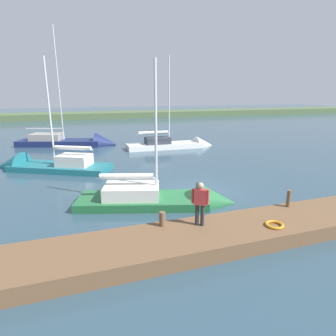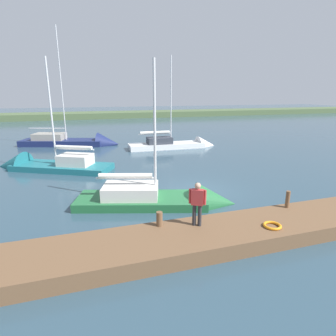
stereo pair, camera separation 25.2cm
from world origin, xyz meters
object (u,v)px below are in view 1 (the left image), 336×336
object	(u,v)px
mooring_post_near	(162,219)
person_on_dock	(200,201)
mooring_post_far	(289,199)
sailboat_behind_pier	(176,146)
sailboat_far_left	(171,202)
sailboat_inner_slip	(40,168)
sailboat_outer_mooring	(75,143)
life_ring_buoy	(275,225)

from	to	relation	value
mooring_post_near	person_on_dock	xyz separation A→B (m)	(-1.32, 0.38, 0.68)
mooring_post_far	person_on_dock	bearing A→B (deg)	5.06
mooring_post_far	sailboat_behind_pier	world-z (taller)	sailboat_behind_pier
sailboat_far_left	sailboat_inner_slip	xyz separation A→B (m)	(6.77, -9.09, -0.00)
mooring_post_near	sailboat_inner_slip	xyz separation A→B (m)	(5.37, -12.21, -0.71)
sailboat_behind_pier	sailboat_inner_slip	distance (m)	12.95
sailboat_outer_mooring	sailboat_far_left	xyz separation A→B (m)	(-4.29, 18.13, -0.10)
mooring_post_far	sailboat_outer_mooring	xyz separation A→B (m)	(8.53, -21.25, -0.70)
sailboat_behind_pier	mooring_post_far	bearing A→B (deg)	-92.16
life_ring_buoy	sailboat_behind_pier	world-z (taller)	sailboat_behind_pier
mooring_post_near	sailboat_inner_slip	size ratio (longest dim) A/B	0.06
sailboat_far_left	life_ring_buoy	bearing A→B (deg)	-43.85
sailboat_outer_mooring	person_on_dock	world-z (taller)	sailboat_outer_mooring
mooring_post_near	sailboat_behind_pier	size ratio (longest dim) A/B	0.06
mooring_post_far	person_on_dock	size ratio (longest dim) A/B	0.44
mooring_post_near	sailboat_behind_pier	bearing A→B (deg)	-111.75
sailboat_far_left	person_on_dock	world-z (taller)	sailboat_far_left
sailboat_outer_mooring	person_on_dock	xyz separation A→B (m)	(-4.20, 21.64, 1.28)
sailboat_far_left	sailboat_inner_slip	world-z (taller)	sailboat_inner_slip
sailboat_behind_pier	person_on_dock	bearing A→B (deg)	-105.91
mooring_post_near	person_on_dock	size ratio (longest dim) A/B	0.33
mooring_post_near	sailboat_behind_pier	world-z (taller)	sailboat_behind_pier
sailboat_inner_slip	mooring_post_far	bearing A→B (deg)	159.95
mooring_post_far	sailboat_far_left	xyz separation A→B (m)	(4.24, -3.12, -0.81)
life_ring_buoy	person_on_dock	xyz separation A→B (m)	(2.58, -0.94, 0.90)
mooring_post_far	life_ring_buoy	size ratio (longest dim) A/B	1.11
mooring_post_near	sailboat_far_left	xyz separation A→B (m)	(-1.41, -3.12, -0.71)
sailboat_outer_mooring	sailboat_inner_slip	distance (m)	9.38
mooring_post_near	life_ring_buoy	distance (m)	4.12
life_ring_buoy	sailboat_behind_pier	bearing A→B (deg)	-98.84
life_ring_buoy	person_on_dock	distance (m)	2.89
mooring_post_far	sailboat_far_left	size ratio (longest dim) A/B	0.09
mooring_post_far	person_on_dock	distance (m)	4.38
life_ring_buoy	sailboat_behind_pier	distance (m)	18.40
mooring_post_far	person_on_dock	world-z (taller)	person_on_dock
mooring_post_far	sailboat_behind_pier	distance (m)	16.90
sailboat_outer_mooring	sailboat_behind_pier	bearing A→B (deg)	-6.66
mooring_post_far	sailboat_inner_slip	world-z (taller)	sailboat_inner_slip
mooring_post_far	sailboat_far_left	bearing A→B (deg)	-36.37
sailboat_behind_pier	sailboat_far_left	world-z (taller)	sailboat_behind_pier
mooring_post_near	life_ring_buoy	size ratio (longest dim) A/B	0.82
sailboat_behind_pier	sailboat_outer_mooring	xyz separation A→B (m)	(9.61, -4.40, 0.07)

